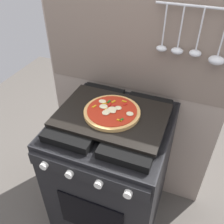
# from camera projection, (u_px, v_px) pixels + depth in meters

# --- Properties ---
(ground_plane) EXTENTS (4.00, 4.00, 0.00)m
(ground_plane) POSITION_uv_depth(u_px,v_px,m) (112.00, 213.00, 1.80)
(ground_plane) COLOR #4C4742
(kitchen_backsplash) EXTENTS (1.10, 0.09, 1.55)m
(kitchen_backsplash) POSITION_uv_depth(u_px,v_px,m) (132.00, 99.00, 1.56)
(kitchen_backsplash) COLOR gray
(kitchen_backsplash) RESTS_ON ground_plane
(stove) EXTENTS (0.60, 0.64, 0.90)m
(stove) POSITION_uv_depth(u_px,v_px,m) (112.00, 173.00, 1.52)
(stove) COLOR black
(stove) RESTS_ON ground_plane
(baking_tray) EXTENTS (0.54, 0.38, 0.02)m
(baking_tray) POSITION_uv_depth(u_px,v_px,m) (112.00, 115.00, 1.24)
(baking_tray) COLOR black
(baking_tray) RESTS_ON stove
(pizza_left) EXTENTS (0.28, 0.28, 0.03)m
(pizza_left) POSITION_uv_depth(u_px,v_px,m) (111.00, 111.00, 1.23)
(pizza_left) COLOR tan
(pizza_left) RESTS_ON baking_tray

